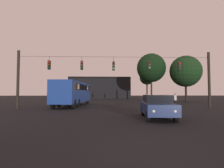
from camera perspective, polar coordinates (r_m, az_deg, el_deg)
The scene contains 11 objects.
ground_plane at distance 29.74m, azimuth -0.04°, elevation -5.97°, with size 168.00×168.00×0.00m, color black.
overhead_signal_span at distance 19.82m, azimuth 1.07°, elevation 2.94°, with size 20.96×0.44×6.18m.
city_bus at distance 24.08m, azimuth -11.88°, elevation -2.23°, with size 3.40×11.17×3.00m.
car_near_right at distance 12.51m, azimuth 13.83°, elevation -6.66°, with size 2.23×4.47×1.52m.
pedestrian_crossing_left at distance 22.48m, azimuth 19.07°, elevation -4.52°, with size 0.30×0.40×1.63m.
pedestrian_crossing_center at distance 22.18m, azimuth 10.48°, elevation -4.76°, with size 0.26×0.37×1.57m.
pedestrian_crossing_right at distance 18.39m, azimuth 10.74°, elevation -5.18°, with size 0.25×0.37×1.56m.
corner_building at distance 56.58m, azimuth -3.76°, elevation -1.31°, with size 17.49×11.05×6.20m.
tree_left_silhouette at distance 39.43m, azimuth 12.10°, elevation 4.90°, with size 6.03×6.03×9.91m.
tree_behind_building at distance 46.75m, azimuth 10.80°, elevation 1.99°, with size 3.63×3.63×7.35m.
tree_right_far at distance 39.15m, azimuth 21.90°, elevation 3.69°, with size 6.18×6.18×9.03m.
Camera 1 is at (-1.20, -5.17, 1.66)m, focal length 29.41 mm.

